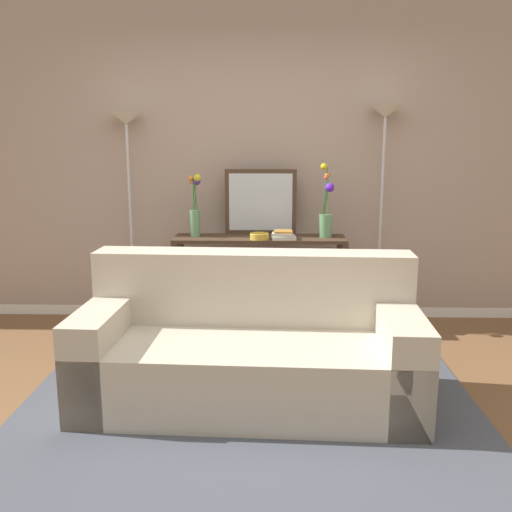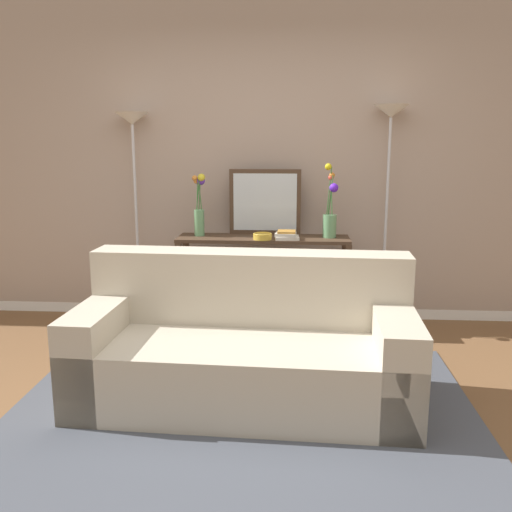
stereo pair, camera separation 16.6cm
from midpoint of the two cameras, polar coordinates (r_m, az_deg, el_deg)
ground_plane at (r=3.26m, az=-1.77°, el=-17.06°), size 16.00×16.00×0.02m
back_wall at (r=4.91m, az=-0.53°, el=10.39°), size 12.00×0.15×2.90m
area_rug at (r=3.40m, az=-2.20°, el=-15.52°), size 2.74×2.03×0.01m
couch at (r=3.42m, az=-2.03°, el=-9.67°), size 2.03×0.94×0.88m
console_table at (r=4.65m, az=-0.62°, el=-0.91°), size 1.42×0.36×0.78m
floor_lamp_left at (r=4.85m, az=-13.99°, el=9.62°), size 0.28×0.28×1.80m
floor_lamp_right at (r=4.75m, az=11.97°, el=10.15°), size 0.28×0.28×1.85m
wall_mirror at (r=4.71m, az=-0.54°, el=5.56°), size 0.60×0.02×0.55m
vase_tall_flowers at (r=4.65m, az=-7.29°, el=4.88°), size 0.11×0.11×0.52m
vase_short_flowers at (r=4.61m, az=6.17°, el=4.29°), size 0.12×0.12×0.60m
fruit_bowl at (r=4.49m, az=-0.71°, el=2.05°), size 0.15×0.15×0.05m
book_stack at (r=4.50m, az=1.74°, el=2.15°), size 0.20×0.17×0.07m
book_row_under_console at (r=4.80m, az=-5.11°, el=-6.56°), size 0.43×0.18×0.13m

